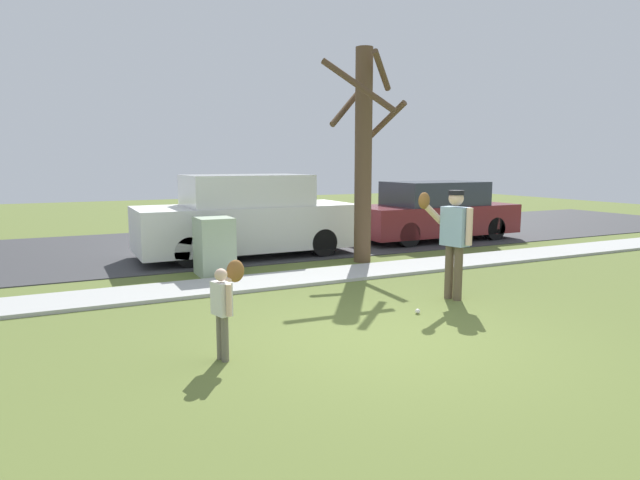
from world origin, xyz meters
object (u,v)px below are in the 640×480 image
at_px(parked_van_white, 247,218).
at_px(parked_suv_maroon, 434,212).
at_px(street_tree_near, 364,150).
at_px(utility_cabinet, 214,246).
at_px(person_adult, 453,232).
at_px(baseball, 418,311).
at_px(person_child, 226,297).

relative_size(parked_van_white, parked_suv_maroon, 1.06).
bearing_deg(street_tree_near, utility_cabinet, 179.57).
distance_m(parked_van_white, parked_suv_maroon, 5.59).
bearing_deg(parked_suv_maroon, parked_van_white, 2.51).
distance_m(person_adult, baseball, 1.51).
bearing_deg(parked_van_white, utility_cabinet, 54.80).
height_order(baseball, street_tree_near, street_tree_near).
relative_size(person_child, parked_suv_maroon, 0.23).
bearing_deg(baseball, parked_suv_maroon, 50.64).
bearing_deg(parked_van_white, person_adult, 106.97).
xyz_separation_m(person_child, parked_van_white, (2.35, 6.30, 0.21)).
bearing_deg(person_adult, utility_cabinet, -64.96).
xyz_separation_m(baseball, parked_suv_maroon, (4.94, 6.02, 0.75)).
xyz_separation_m(street_tree_near, parked_suv_maroon, (3.53, 2.06, -1.66)).
bearing_deg(baseball, person_adult, 25.27).
xyz_separation_m(utility_cabinet, street_tree_near, (3.31, -0.02, 1.88)).
distance_m(person_adult, utility_cabinet, 4.59).
height_order(person_child, parked_van_white, parked_van_white).
bearing_deg(utility_cabinet, person_adult, -50.76).
height_order(person_child, baseball, person_child).
bearing_deg(parked_van_white, baseball, 96.36).
height_order(person_child, parked_suv_maroon, parked_suv_maroon).
distance_m(person_adult, person_child, 4.12).
height_order(person_child, street_tree_near, street_tree_near).
distance_m(person_child, parked_suv_maroon, 10.29).
distance_m(baseball, street_tree_near, 4.85).
bearing_deg(baseball, street_tree_near, 70.43).
xyz_separation_m(parked_van_white, parked_suv_maroon, (5.58, 0.24, -0.11)).
xyz_separation_m(street_tree_near, parked_van_white, (-2.05, 1.81, -1.55)).
distance_m(baseball, utility_cabinet, 4.45).
relative_size(person_child, baseball, 14.57).
xyz_separation_m(person_child, parked_suv_maroon, (7.94, 6.54, 0.10)).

